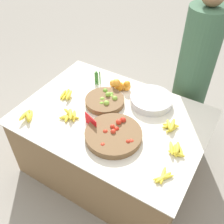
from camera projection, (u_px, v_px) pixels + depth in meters
ground_plane at (112, 165)px, 2.82m from camera, size 12.00×12.00×0.00m
market_table at (112, 143)px, 2.58m from camera, size 1.65×1.19×0.72m
lime_bowl at (105, 101)px, 2.45m from camera, size 0.37×0.37×0.09m
tomato_basket at (114, 135)px, 2.13m from camera, size 0.47×0.47×0.10m
orange_pile at (120, 86)px, 2.59m from camera, size 0.22×0.15×0.14m
metal_bowl at (151, 100)px, 2.44m from camera, size 0.39×0.39×0.07m
price_sign at (91, 122)px, 2.20m from camera, size 0.15×0.06×0.12m
veg_bundle at (97, 78)px, 2.64m from camera, size 0.05×0.05×0.15m
banana_bunch_back_center at (176, 150)px, 2.02m from camera, size 0.16×0.15×0.06m
banana_bunch_front_right at (67, 94)px, 2.53m from camera, size 0.15×0.17×0.06m
banana_bunch_front_center at (28, 116)px, 2.30m from camera, size 0.14×0.18×0.06m
banana_bunch_middle_right at (163, 177)px, 1.85m from camera, size 0.13×0.17×0.03m
banana_bunch_front_left at (171, 126)px, 2.21m from camera, size 0.14×0.17×0.06m
banana_bunch_middle_left at (70, 116)px, 2.30m from camera, size 0.18×0.18×0.06m
vendor_person at (193, 77)px, 2.67m from camera, size 0.35×0.35×1.70m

